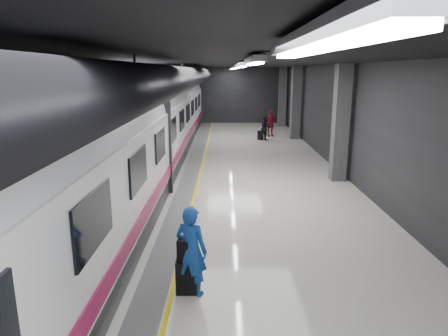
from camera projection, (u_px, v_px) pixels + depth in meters
ground at (222, 195)px, 13.95m from camera, size 40.00×40.00×0.00m
platform_hall at (214, 91)px, 14.04m from camera, size 10.02×40.02×4.51m
train at (126, 136)px, 13.47m from camera, size 3.05×38.00×4.05m
traveler_main at (191, 251)px, 7.58m from camera, size 0.77×0.65×1.78m
suitcase_main at (187, 277)px, 7.73m from camera, size 0.41×0.26×0.68m
shoulder_bag at (186, 251)px, 7.60m from camera, size 0.34×0.20×0.43m
traveler_far_a at (266, 128)px, 24.59m from camera, size 0.94×0.86×1.54m
traveler_far_b at (270, 123)px, 26.27m from camera, size 1.09×0.65×1.74m
suitcase_far at (260, 135)px, 25.08m from camera, size 0.41×0.29×0.56m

